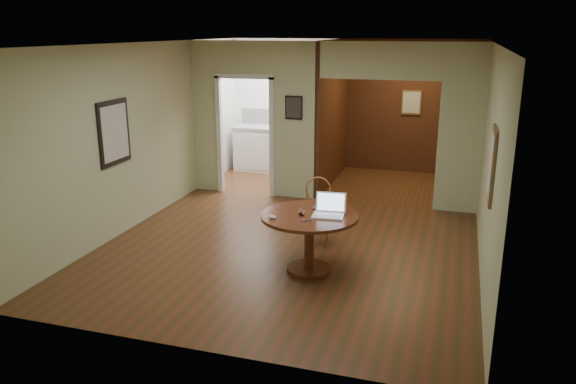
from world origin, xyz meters
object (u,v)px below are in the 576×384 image
(dining_table, at_px, (309,229))
(chair, at_px, (317,207))
(closed_laptop, at_px, (325,209))
(open_laptop, at_px, (329,210))

(dining_table, xyz_separation_m, chair, (-0.15, 0.98, -0.03))
(chair, bearing_deg, closed_laptop, -78.66)
(dining_table, distance_m, open_laptop, 0.35)
(closed_laptop, bearing_deg, open_laptop, -76.59)
(open_laptop, xyz_separation_m, closed_laptop, (-0.09, 0.17, -0.06))
(dining_table, xyz_separation_m, open_laptop, (0.23, 0.05, 0.26))
(dining_table, height_order, chair, chair)
(open_laptop, bearing_deg, dining_table, -172.09)
(open_laptop, relative_size, closed_laptop, 1.30)
(chair, distance_m, closed_laptop, 0.84)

